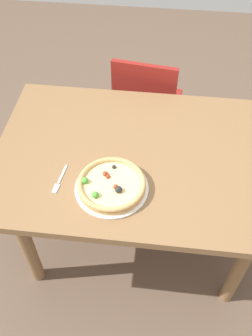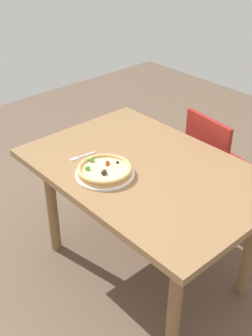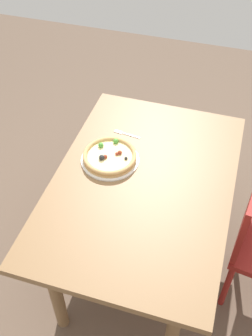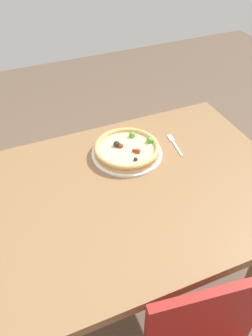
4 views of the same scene
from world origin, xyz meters
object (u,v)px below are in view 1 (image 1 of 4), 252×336
dining_table (139,168)px  plate (112,188)px  fork (59,181)px  chair_near (146,107)px  pizza (111,184)px

dining_table → plate: plate is taller
fork → dining_table: bearing=128.5°
chair_near → fork: chair_near is taller
plate → fork: plate is taller
chair_near → fork: 0.99m
dining_table → chair_near: bearing=-89.3°
plate → pizza: pizza is taller
chair_near → plate: (0.09, 0.90, 0.29)m
chair_near → fork: bearing=-102.6°
pizza → chair_near: bearing=-95.9°
dining_table → fork: 0.41m
dining_table → plate: bearing=65.2°
fork → pizza: bearing=94.1°
plate → pizza: size_ratio=1.08×
plate → pizza: (0.00, 0.00, 0.03)m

